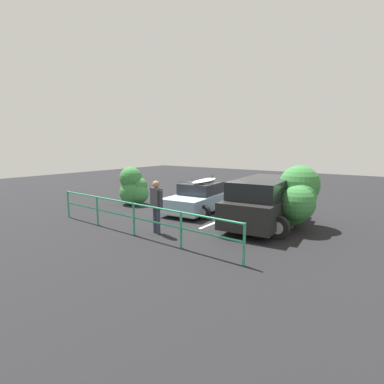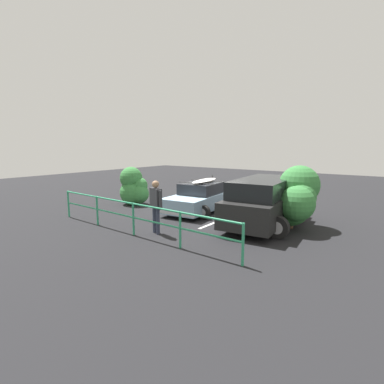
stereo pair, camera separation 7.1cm
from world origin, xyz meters
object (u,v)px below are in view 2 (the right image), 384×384
object	(u,v)px
suv_car	(264,201)
bush_near_left	(134,188)
person_bystander	(156,202)
sedan_car	(200,198)
bush_near_right	(294,196)

from	to	relation	value
suv_car	bush_near_left	xyz separation A→B (m)	(6.81, 0.12, -0.07)
person_bystander	suv_car	bearing A→B (deg)	-128.07
person_bystander	sedan_car	bearing A→B (deg)	-78.34
suv_car	bush_near_left	world-z (taller)	bush_near_left
sedan_car	suv_car	size ratio (longest dim) A/B	0.84
suv_car	person_bystander	size ratio (longest dim) A/B	2.69
sedan_car	bush_near_right	size ratio (longest dim) A/B	1.82
sedan_car	person_bystander	size ratio (longest dim) A/B	2.27
person_bystander	bush_near_right	size ratio (longest dim) A/B	0.80
sedan_car	bush_near_right	distance (m)	4.28
sedan_car	bush_near_left	world-z (taller)	bush_near_left
sedan_car	person_bystander	distance (m)	3.84
bush_near_left	sedan_car	bearing A→B (deg)	-169.00
sedan_car	bush_near_left	bearing A→B (deg)	11.00
suv_car	bush_near_left	size ratio (longest dim) A/B	2.49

